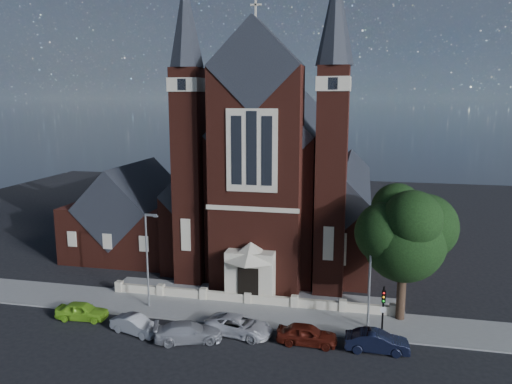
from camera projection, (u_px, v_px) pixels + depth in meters
ground at (267, 271)px, 50.89m from camera, size 120.00×120.00×0.00m
pavement_strip at (243, 313)px, 40.81m from camera, size 60.00×5.00×0.12m
forecourt_paving at (253, 295)px, 44.65m from camera, size 26.00×3.00×0.14m
forecourt_wall at (248, 304)px, 42.73m from camera, size 24.00×0.40×0.90m
church at (281, 180)px, 57.01m from camera, size 20.01×34.90×29.20m
parish_hall at (134, 218)px, 56.39m from camera, size 12.00×12.20×10.24m
street_tree at (406, 236)px, 38.05m from camera, size 6.40×6.60×10.70m
street_lamp_left at (148, 255)px, 41.14m from camera, size 1.16×0.22×8.09m
street_lamp_right at (371, 271)px, 37.37m from camera, size 1.16×0.22×8.09m
traffic_signal at (383, 305)px, 36.04m from camera, size 0.28×0.42×4.00m
car_lime_van at (82, 311)px, 39.58m from camera, size 4.23×1.96×1.40m
car_silver_a at (136, 325)px, 37.24m from camera, size 4.24×2.45×1.32m
car_silver_b at (188, 332)px, 36.00m from camera, size 5.29×3.51×1.42m
car_white_suv at (239, 326)px, 37.03m from camera, size 5.45×3.31×1.41m
car_dark_red at (307, 334)px, 35.58m from camera, size 4.36×1.80×1.48m
car_navy at (377, 342)px, 34.54m from camera, size 4.44×1.63×1.45m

